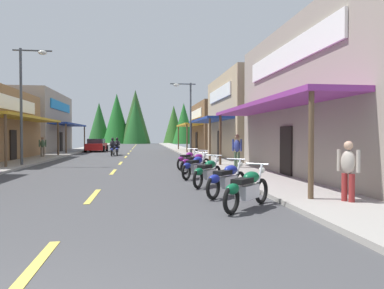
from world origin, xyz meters
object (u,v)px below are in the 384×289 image
object	(u,v)px
streetlamp_left	(27,91)
motorcycle_parked_right_3	(195,166)
rider_cruising_trailing	(117,148)
parked_car_curbside	(97,145)
motorcycle_parked_right_4	(196,162)
motorcycle_parked_right_5	(187,160)
pedestrian_by_shop	(348,169)
streetlamp_right	(187,109)
pedestrian_browsing	(237,149)
motorcycle_parked_right_2	(208,172)
rider_cruising_lead	(113,148)
motorcycle_parked_right_1	(227,179)
motorcycle_parked_right_0	(247,188)
pedestrian_waiting	(43,146)

from	to	relation	value
streetlamp_left	motorcycle_parked_right_3	distance (m)	11.15
rider_cruising_trailing	parked_car_curbside	distance (m)	7.60
motorcycle_parked_right_4	motorcycle_parked_right_5	size ratio (longest dim) A/B	0.93
streetlamp_left	motorcycle_parked_right_4	world-z (taller)	streetlamp_left
motorcycle_parked_right_4	pedestrian_by_shop	distance (m)	8.51
streetlamp_right	parked_car_curbside	distance (m)	14.18
motorcycle_parked_right_3	pedestrian_browsing	world-z (taller)	pedestrian_browsing
motorcycle_parked_right_5	rider_cruising_trailing	world-z (taller)	rider_cruising_trailing
motorcycle_parked_right_2	motorcycle_parked_right_3	world-z (taller)	same
pedestrian_by_shop	rider_cruising_lead	bearing A→B (deg)	77.45
streetlamp_left	motorcycle_parked_right_3	world-z (taller)	streetlamp_left
rider_cruising_trailing	pedestrian_browsing	distance (m)	16.22
motorcycle_parked_right_3	pedestrian_by_shop	xyz separation A→B (m)	(2.83, -6.08, 0.42)
pedestrian_by_shop	pedestrian_browsing	distance (m)	9.29
motorcycle_parked_right_1	rider_cruising_lead	world-z (taller)	rider_cruising_lead
pedestrian_by_shop	pedestrian_browsing	xyz separation A→B (m)	(-0.22, 9.28, 0.13)
motorcycle_parked_right_0	parked_car_curbside	world-z (taller)	parked_car_curbside
pedestrian_waiting	rider_cruising_trailing	bearing A→B (deg)	-91.33
motorcycle_parked_right_4	parked_car_curbside	size ratio (longest dim) A/B	0.38
streetlamp_left	parked_car_curbside	world-z (taller)	streetlamp_left
motorcycle_parked_right_5	pedestrian_by_shop	xyz separation A→B (m)	(2.65, -9.99, 0.42)
motorcycle_parked_right_3	parked_car_curbside	distance (m)	25.92
motorcycle_parked_right_1	motorcycle_parked_right_5	size ratio (longest dim) A/B	0.90
streetlamp_right	rider_cruising_trailing	size ratio (longest dim) A/B	2.79
streetlamp_left	rider_cruising_trailing	bearing A→B (deg)	70.81
motorcycle_parked_right_2	parked_car_curbside	world-z (taller)	parked_car_curbside
pedestrian_by_shop	pedestrian_browsing	world-z (taller)	pedestrian_browsing
motorcycle_parked_right_0	rider_cruising_lead	bearing A→B (deg)	56.80
motorcycle_parked_right_3	motorcycle_parked_right_5	distance (m)	3.91
motorcycle_parked_right_0	motorcycle_parked_right_3	xyz separation A→B (m)	(-0.32, 6.03, 0.00)
motorcycle_parked_right_1	motorcycle_parked_right_4	bearing A→B (deg)	43.41
motorcycle_parked_right_0	pedestrian_waiting	world-z (taller)	pedestrian_waiting
streetlamp_right	motorcycle_parked_right_2	xyz separation A→B (m)	(-1.32, -16.25, -3.42)
motorcycle_parked_right_1	rider_cruising_trailing	bearing A→B (deg)	55.74
streetlamp_left	pedestrian_by_shop	distance (m)	17.05
motorcycle_parked_right_3	parked_car_curbside	size ratio (longest dim) A/B	0.41
pedestrian_by_shop	parked_car_curbside	size ratio (longest dim) A/B	0.37
motorcycle_parked_right_1	rider_cruising_lead	size ratio (longest dim) A/B	0.75
motorcycle_parked_right_0	rider_cruising_trailing	bearing A→B (deg)	55.54
rider_cruising_lead	parked_car_curbside	size ratio (longest dim) A/B	0.50
pedestrian_browsing	motorcycle_parked_right_5	bearing A→B (deg)	-57.74
motorcycle_parked_right_2	pedestrian_by_shop	bearing A→B (deg)	-109.02
motorcycle_parked_right_3	motorcycle_parked_right_4	xyz separation A→B (m)	(0.32, 2.04, 0.00)
motorcycle_parked_right_3	pedestrian_by_shop	bearing A→B (deg)	-118.11
motorcycle_parked_right_0	motorcycle_parked_right_1	distance (m)	1.79
motorcycle_parked_right_5	rider_cruising_trailing	size ratio (longest dim) A/B	0.83
pedestrian_by_shop	motorcycle_parked_right_3	bearing A→B (deg)	84.09
motorcycle_parked_right_5	rider_cruising_trailing	xyz separation A→B (m)	(-4.57, 13.92, 0.17)
motorcycle_parked_right_0	motorcycle_parked_right_4	bearing A→B (deg)	44.38
streetlamp_left	motorcycle_parked_right_1	xyz separation A→B (m)	(8.66, -10.57, -3.70)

